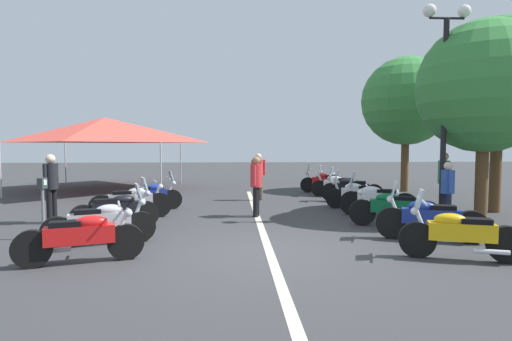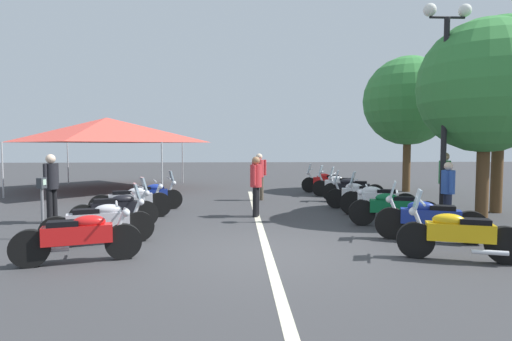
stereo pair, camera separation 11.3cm
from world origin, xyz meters
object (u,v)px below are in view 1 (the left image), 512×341
Objects in this scene: bystander_1 at (51,183)px; roadside_tree_2 at (499,78)px; parking_meter at (43,197)px; roadside_tree_0 at (485,87)px; motorcycle_right_row_4 at (358,194)px; bystander_3 at (258,173)px; motorcycle_right_row_7 at (326,182)px; motorcycle_left_row_4 at (150,195)px; motorcycle_left_row_2 at (117,210)px; motorcycle_right_row_5 at (351,189)px; motorcycle_right_row_6 at (339,185)px; event_tent at (105,130)px; roadside_tree_1 at (406,101)px; bystander_4 at (448,188)px; motorcycle_left_row_0 at (82,237)px; motorcycle_right_row_1 at (429,218)px; motorcycle_left_row_1 at (102,222)px; street_lamp_twin_globe at (445,77)px; bystander_2 at (444,178)px; bystander_0 at (256,182)px; motorcycle_right_row_2 at (394,208)px; motorcycle_left_row_3 at (132,201)px; motorcycle_right_row_3 at (377,199)px.

roadside_tree_2 reaches higher than bystander_1.
roadside_tree_0 is at bearing 19.28° from parking_meter.
motorcycle_right_row_4 is 3.71m from bystander_3.
bystander_1 is (-6.13, 8.41, 0.56)m from motorcycle_right_row_7.
motorcycle_right_row_7 reaches higher than motorcycle_left_row_4.
motorcycle_right_row_5 reaches higher than motorcycle_left_row_2.
motorcycle_right_row_6 is 10.47m from event_tent.
roadside_tree_0 is 0.93× the size of roadside_tree_1.
motorcycle_right_row_4 is 1.29× the size of bystander_4.
motorcycle_right_row_1 is at bearing -6.31° from motorcycle_left_row_0.
motorcycle_left_row_1 is 1.03× the size of motorcycle_right_row_4.
event_tent is (8.37, 11.07, -1.05)m from street_lamp_twin_globe.
bystander_4 is 0.27× the size of roadside_tree_1.
motorcycle_right_row_6 is (5.63, -6.73, -0.00)m from motorcycle_left_row_2.
bystander_1 is 0.99× the size of bystander_2.
motorcycle_right_row_4 is (5.47, -6.39, 0.01)m from motorcycle_left_row_0.
bystander_0 is 0.32× the size of roadside_tree_0.
motorcycle_left_row_3 is at bearing 2.73° from motorcycle_right_row_2.
motorcycle_left_row_3 is at bearing -117.84° from motorcycle_left_row_4.
bystander_1 reaches higher than motorcycle_right_row_4.
motorcycle_left_row_0 is 0.96× the size of motorcycle_right_row_7.
motorcycle_left_row_0 is 0.97× the size of motorcycle_left_row_1.
roadside_tree_0 is at bearing 164.28° from motorcycle_right_row_4.
motorcycle_left_row_3 reaches higher than motorcycle_right_row_2.
motorcycle_right_row_7 reaches higher than motorcycle_left_row_1.
parking_meter is (-7.95, 7.79, 0.43)m from motorcycle_right_row_7.
motorcycle_right_row_4 is 3.47m from bystander_0.
motorcycle_right_row_5 is 9.58m from parking_meter.
roadside_tree_2 reaches higher than event_tent.
bystander_4 is at bearing 119.99° from motorcycle_right_row_7.
motorcycle_right_row_3 is at bearing 111.00° from motorcycle_right_row_6.
motorcycle_left_row_1 is at bearing -110.06° from motorcycle_left_row_4.
motorcycle_left_row_0 is at bearing 132.87° from bystander_1.
roadside_tree_1 is at bearing 85.29° from bystander_4.
bystander_4 reaches higher than parking_meter.
bystander_0 is (0.14, -3.36, 0.50)m from motorcycle_left_row_3.
roadside_tree_0 reaches higher than event_tent.
motorcycle_left_row_3 is 6.76m from motorcycle_right_row_2.
motorcycle_right_row_3 is (1.43, -0.10, 0.02)m from motorcycle_right_row_2.
parking_meter is 0.23× the size of roadside_tree_1.
bystander_0 is at bearing 71.79° from motorcycle_right_row_6.
motorcycle_right_row_6 is (8.38, -6.54, 0.01)m from motorcycle_left_row_0.
motorcycle_right_row_7 is (5.60, -6.55, -0.00)m from motorcycle_left_row_3.
bystander_0 reaches higher than motorcycle_left_row_1.
motorcycle_right_row_3 is at bearing 59.40° from street_lamp_twin_globe.
street_lamp_twin_globe is at bearing 105.14° from roadside_tree_0.
motorcycle_right_row_7 is at bearing 54.96° from parking_meter.
bystander_2 is (-5.30, -2.20, 0.58)m from motorcycle_right_row_7.
motorcycle_right_row_5 is 0.99× the size of motorcycle_right_row_6.
bystander_4 is at bearing 136.72° from motorcycle_right_row_4.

